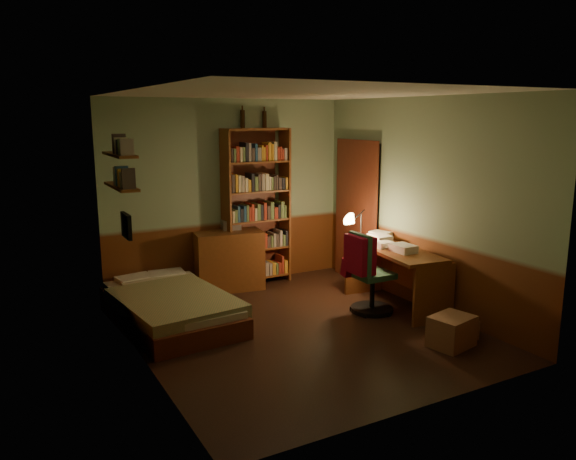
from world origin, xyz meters
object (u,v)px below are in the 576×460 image
bookshelf (256,207)px  bed (169,296)px  desk (396,278)px  cardboard_box_b (461,328)px  dresser (229,261)px  mini_stereo (231,225)px  office_chair (373,273)px  cardboard_box_a (452,331)px  desk_lamp (361,216)px

bookshelf → bed: bearing=-154.0°
desk → cardboard_box_b: (-0.01, -1.12, -0.27)m
dresser → mini_stereo: bearing=61.3°
bed → office_chair: 2.45m
cardboard_box_a → cardboard_box_b: bearing=25.0°
mini_stereo → desk: size_ratio=0.18×
bed → mini_stereo: 1.61m
bed → bookshelf: bookshelf is taller
mini_stereo → desk: (1.45, -1.82, -0.51)m
bookshelf → cardboard_box_a: bearing=-78.8°
bed → cardboard_box_b: bearing=-41.4°
bookshelf → cardboard_box_b: size_ratio=7.41×
dresser → office_chair: size_ratio=0.94×
dresser → desk: size_ratio=0.66×
mini_stereo → cardboard_box_b: bearing=-54.6°
dresser → desk_lamp: desk_lamp is taller
office_chair → desk_lamp: bearing=68.1°
mini_stereo → office_chair: bearing=-49.7°
office_chair → cardboard_box_b: (0.35, -1.13, -0.38)m
desk_lamp → office_chair: 0.89m
cardboard_box_b → office_chair: bearing=107.3°
office_chair → cardboard_box_a: office_chair is taller
mini_stereo → cardboard_box_b: size_ratio=0.85×
bed → mini_stereo: mini_stereo is taller
cardboard_box_a → dresser: bearing=113.2°
desk → office_chair: 0.38m
bed → desk_lamp: desk_lamp is taller
bed → office_chair: bearing=-25.2°
mini_stereo → cardboard_box_b: mini_stereo is taller
desk_lamp → cardboard_box_a: size_ratio=1.53×
bookshelf → desk: 2.20m
dresser → mini_stereo: size_ratio=3.64×
office_chair → dresser: bearing=125.5°
dresser → cardboard_box_a: bearing=-58.5°
desk_lamp → desk: bearing=-72.1°
cardboard_box_b → desk: bearing=89.6°
desk_lamp → office_chair: (-0.26, -0.62, -0.59)m
cardboard_box_b → desk_lamp: bearing=93.2°
office_chair → cardboard_box_a: (0.08, -1.26, -0.32)m
mini_stereo → bookshelf: size_ratio=0.11×
dresser → bookshelf: (0.47, 0.09, 0.69)m
mini_stereo → bookshelf: (0.38, -0.04, 0.22)m
desk → mini_stereo: bearing=135.0°
cardboard_box_a → cardboard_box_b: cardboard_box_a is taller
desk → cardboard_box_a: 1.30m
dresser → cardboard_box_a: dresser is taller
bookshelf → desk: size_ratio=1.58×
bed → bookshelf: bearing=25.8°
bookshelf → desk_lamp: (0.97, -1.16, -0.02)m
bookshelf → cardboard_box_b: bookshelf is taller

